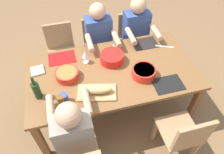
{
  "coord_description": "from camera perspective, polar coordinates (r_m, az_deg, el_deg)",
  "views": [
    {
      "loc": [
        -0.43,
        -1.62,
        2.5
      ],
      "look_at": [
        0.0,
        0.0,
        0.63
      ],
      "focal_mm": 34.09,
      "sensor_mm": 36.0,
      "label": 1
    }
  ],
  "objects": [
    {
      "name": "serving_bowl_fruit",
      "position": [
        2.38,
        -11.98,
        0.74
      ],
      "size": [
        0.26,
        0.26,
        0.09
      ],
      "color": "red",
      "rests_on": "dining_table"
    },
    {
      "name": "wine_bottle",
      "position": [
        2.23,
        -19.57,
        -3.32
      ],
      "size": [
        0.08,
        0.08,
        0.29
      ],
      "color": "#193819",
      "rests_on": "dining_table"
    },
    {
      "name": "carving_knife",
      "position": [
        2.82,
        13.89,
        7.93
      ],
      "size": [
        0.22,
        0.12,
        0.01
      ],
      "primitive_type": "cube",
      "rotation": [
        0.0,
        0.0,
        2.72
      ],
      "color": "silver",
      "rests_on": "dining_table"
    },
    {
      "name": "placemat_near_right",
      "position": [
        2.37,
        14.82,
        -1.88
      ],
      "size": [
        0.32,
        0.23,
        0.01
      ],
      "primitive_type": "cube",
      "color": "black",
      "rests_on": "dining_table"
    },
    {
      "name": "placemat_far_right",
      "position": [
        2.81,
        8.74,
        8.86
      ],
      "size": [
        0.32,
        0.23,
        0.01
      ],
      "primitive_type": "cube",
      "color": "black",
      "rests_on": "dining_table"
    },
    {
      "name": "fork_far_center",
      "position": [
        2.71,
        0.94,
        7.63
      ],
      "size": [
        0.03,
        0.17,
        0.01
      ],
      "primitive_type": "cube",
      "rotation": [
        0.0,
        0.0,
        0.08
      ],
      "color": "silver",
      "rests_on": "dining_table"
    },
    {
      "name": "napkin_stack",
      "position": [
        2.56,
        -19.33,
        1.59
      ],
      "size": [
        0.16,
        0.16,
        0.02
      ],
      "primitive_type": "cube",
      "rotation": [
        0.0,
        0.0,
        0.12
      ],
      "color": "white",
      "rests_on": "dining_table"
    },
    {
      "name": "cutting_board",
      "position": [
        2.22,
        -4.08,
        -4.19
      ],
      "size": [
        0.44,
        0.31,
        0.02
      ],
      "primitive_type": "cube",
      "rotation": [
        0.0,
        0.0,
        -0.24
      ],
      "color": "tan",
      "rests_on": "dining_table"
    },
    {
      "name": "bread_loaf",
      "position": [
        2.17,
        -4.16,
        -3.3
      ],
      "size": [
        0.34,
        0.18,
        0.09
      ],
      "primitive_type": "ellipsoid",
      "rotation": [
        0.0,
        0.0,
        -0.24
      ],
      "color": "tan",
      "rests_on": "cutting_board"
    },
    {
      "name": "chair_far_left",
      "position": [
        3.18,
        -13.37,
        7.26
      ],
      "size": [
        0.4,
        0.4,
        0.85
      ],
      "color": "#A87F56",
      "rests_on": "ground_plane"
    },
    {
      "name": "diner_far_right",
      "position": [
        3.06,
        6.63,
        11.65
      ],
      "size": [
        0.41,
        0.53,
        1.2
      ],
      "color": "#2D2D38",
      "rests_on": "ground_plane"
    },
    {
      "name": "chair_far_center",
      "position": [
        3.21,
        -3.9,
        9.03
      ],
      "size": [
        0.4,
        0.4,
        0.85
      ],
      "color": "#A87F56",
      "rests_on": "ground_plane"
    },
    {
      "name": "beer_bottle",
      "position": [
        2.06,
        -13.37,
        -7.06
      ],
      "size": [
        0.06,
        0.06,
        0.22
      ],
      "primitive_type": "cylinder",
      "color": "brown",
      "rests_on": "dining_table"
    },
    {
      "name": "serving_bowl_greens",
      "position": [
        2.36,
        8.52,
        1.37
      ],
      "size": [
        0.26,
        0.26,
        0.1
      ],
      "color": "red",
      "rests_on": "dining_table"
    },
    {
      "name": "diner_near_left",
      "position": [
        2.05,
        -10.08,
        -14.89
      ],
      "size": [
        0.41,
        0.53,
        1.2
      ],
      "color": "#2D2D38",
      "rests_on": "ground_plane"
    },
    {
      "name": "wine_glass",
      "position": [
        2.47,
        -7.2,
        5.89
      ],
      "size": [
        0.08,
        0.08,
        0.17
      ],
      "color": "silver",
      "rests_on": "dining_table"
    },
    {
      "name": "dining_table",
      "position": [
        2.48,
        -0.0,
        0.57
      ],
      "size": [
        1.93,
        1.03,
        0.74
      ],
      "color": "brown",
      "rests_on": "ground_plane"
    },
    {
      "name": "placemat_far_left",
      "position": [
        2.65,
        -13.28,
        4.99
      ],
      "size": [
        0.32,
        0.23,
        0.01
      ],
      "primitive_type": "cube",
      "color": "maroon",
      "rests_on": "dining_table"
    },
    {
      "name": "cup_near_left",
      "position": [
        2.17,
        -12.76,
        -5.51
      ],
      "size": [
        0.08,
        0.08,
        0.1
      ],
      "primitive_type": "cylinder",
      "color": "#334C8C",
      "rests_on": "dining_table"
    },
    {
      "name": "diner_far_center",
      "position": [
        2.93,
        -3.34,
        10.12
      ],
      "size": [
        0.41,
        0.53,
        1.2
      ],
      "color": "#2D2D38",
      "rests_on": "ground_plane"
    },
    {
      "name": "chair_near_right",
      "position": [
        2.37,
        18.57,
        -14.63
      ],
      "size": [
        0.4,
        0.4,
        0.85
      ],
      "color": "#A87F56",
      "rests_on": "ground_plane"
    },
    {
      "name": "serving_bowl_pasta",
      "position": [
        2.5,
        -0.03,
        5.32
      ],
      "size": [
        0.28,
        0.28,
        0.11
      ],
      "color": "red",
      "rests_on": "dining_table"
    },
    {
      "name": "ground_plane",
      "position": [
        3.01,
        -0.0,
        -8.03
      ],
      "size": [
        8.0,
        8.0,
        0.0
      ],
      "primitive_type": "plane",
      "color": "brown"
    },
    {
      "name": "chair_far_right",
      "position": [
        3.32,
        5.25,
        10.5
      ],
      "size": [
        0.4,
        0.4,
        0.85
      ],
      "color": "#A87F56",
      "rests_on": "ground_plane"
    }
  ]
}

